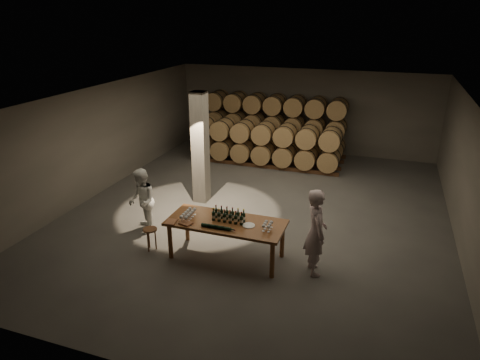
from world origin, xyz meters
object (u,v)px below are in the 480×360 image
(tasting_table, at_px, (226,226))
(plate, at_px, (249,225))
(notebook_near, at_px, (186,223))
(bottle_cluster, at_px, (229,217))
(person_woman, at_px, (142,201))
(stool, at_px, (150,233))
(person_man, at_px, (316,232))

(tasting_table, bearing_deg, plate, -2.73)
(tasting_table, bearing_deg, notebook_near, -154.00)
(bottle_cluster, distance_m, person_woman, 2.51)
(notebook_near, distance_m, stool, 1.11)
(bottle_cluster, height_order, person_man, person_man)
(notebook_near, xyz_separation_m, stool, (-0.99, 0.12, -0.47))
(tasting_table, bearing_deg, bottle_cluster, 41.58)
(notebook_near, relative_size, stool, 0.48)
(stool, bearing_deg, person_woman, 130.42)
(bottle_cluster, relative_size, plate, 2.66)
(bottle_cluster, xyz_separation_m, person_woman, (-2.46, 0.44, -0.18))
(stool, relative_size, person_man, 0.28)
(notebook_near, height_order, person_man, person_man)
(plate, xyz_separation_m, stool, (-2.31, -0.24, -0.46))
(person_woman, bearing_deg, bottle_cluster, 43.79)
(stool, xyz_separation_m, person_man, (3.74, 0.34, 0.51))
(tasting_table, distance_m, notebook_near, 0.88)
(person_man, bearing_deg, notebook_near, 75.31)
(plate, xyz_separation_m, notebook_near, (-1.32, -0.36, 0.01))
(plate, xyz_separation_m, person_man, (1.43, 0.10, 0.04))
(bottle_cluster, bearing_deg, person_woman, 169.82)
(tasting_table, relative_size, notebook_near, 10.01)
(notebook_near, distance_m, person_man, 2.79)
(plate, height_order, stool, plate)
(person_man, xyz_separation_m, person_woman, (-4.38, 0.41, -0.13))
(bottle_cluster, bearing_deg, plate, -7.60)
(plate, bearing_deg, stool, -174.07)
(notebook_near, bearing_deg, stool, -173.42)
(tasting_table, height_order, person_man, person_man)
(bottle_cluster, bearing_deg, tasting_table, -138.42)
(bottle_cluster, xyz_separation_m, plate, (0.49, -0.07, -0.10))
(person_woman, bearing_deg, stool, 4.38)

